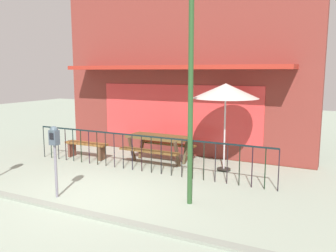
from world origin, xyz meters
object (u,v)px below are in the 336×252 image
object	(u,v)px
picnic_table_left	(159,141)
patio_umbrella	(226,91)
street_lamp	(191,65)
parking_meter_near	(54,143)
patio_bench	(86,147)

from	to	relation	value
picnic_table_left	patio_umbrella	distance (m)	2.46
patio_umbrella	street_lamp	world-z (taller)	street_lamp
picnic_table_left	parking_meter_near	distance (m)	3.58
patio_umbrella	patio_bench	world-z (taller)	patio_umbrella
picnic_table_left	patio_bench	size ratio (longest dim) A/B	1.30
patio_bench	parking_meter_near	xyz separation A→B (m)	(1.64, -2.94, 0.81)
patio_bench	parking_meter_near	distance (m)	3.46
parking_meter_near	street_lamp	distance (m)	3.19
street_lamp	picnic_table_left	bearing A→B (deg)	129.05
picnic_table_left	street_lamp	world-z (taller)	street_lamp
picnic_table_left	patio_bench	bearing A→B (deg)	-165.78
picnic_table_left	patio_bench	world-z (taller)	picnic_table_left
patio_umbrella	street_lamp	distance (m)	2.67
picnic_table_left	patio_bench	distance (m)	2.27
patio_bench	street_lamp	xyz separation A→B (m)	(4.27, -2.01, 2.37)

